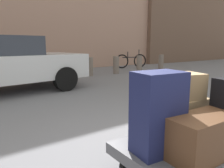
# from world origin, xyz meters

# --- Properties ---
(building_facade_side) EXTENTS (12.00, 1.00, 7.57)m
(building_facade_side) POSITION_xyz_m (14.00, 9.11, 3.79)
(building_facade_side) COLOR brown
(building_facade_side) RESTS_ON ground_plane
(luggage_cart) EXTENTS (1.23, 0.81, 0.34)m
(luggage_cart) POSITION_xyz_m (0.00, 0.00, 0.27)
(luggage_cart) COLOR #4C4C51
(luggage_cart) RESTS_ON ground_plane
(duffel_bag_tan_front_right) EXTENTS (0.60, 0.36, 0.35)m
(duffel_bag_tan_front_right) POSITION_xyz_m (0.07, 0.17, 0.52)
(duffel_bag_tan_front_right) COLOR #9E7F56
(duffel_bag_tan_front_right) RESTS_ON luggage_cart
(suitcase_navy_center) EXTENTS (0.41, 0.30, 0.66)m
(suitcase_navy_center) POSITION_xyz_m (-0.36, 0.03, 0.67)
(suitcase_navy_center) COLOR #191E47
(suitcase_navy_center) RESTS_ON luggage_cart
(duffel_bag_brown_rear_right) EXTENTS (0.63, 0.32, 0.34)m
(duffel_bag_brown_rear_right) POSITION_xyz_m (-0.11, -0.23, 0.51)
(duffel_bag_brown_rear_right) COLOR #51331E
(duffel_bag_brown_rear_right) RESTS_ON luggage_cart
(duffel_bag_tan_topmost_pile) EXTENTS (0.49, 0.38, 0.25)m
(duffel_bag_tan_topmost_pile) POSITION_xyz_m (0.07, 0.17, 0.82)
(duffel_bag_tan_topmost_pile) COLOR #9E7F56
(duffel_bag_tan_topmost_pile) RESTS_ON duffel_bag_tan_front_right
(bicycle_leaning) EXTENTS (1.72, 0.50, 0.96)m
(bicycle_leaning) POSITION_xyz_m (5.65, 7.62, 0.37)
(bicycle_leaning) COLOR black
(bicycle_leaning) RESTS_ON ground_plane
(bollard_kerb_near) EXTENTS (0.25, 0.25, 0.73)m
(bollard_kerb_near) POSITION_xyz_m (2.41, 6.22, 0.37)
(bollard_kerb_near) COLOR #72665B
(bollard_kerb_near) RESTS_ON ground_plane
(bollard_kerb_mid) EXTENTS (0.25, 0.25, 0.73)m
(bollard_kerb_mid) POSITION_xyz_m (3.67, 6.22, 0.37)
(bollard_kerb_mid) COLOR #72665B
(bollard_kerb_mid) RESTS_ON ground_plane
(bollard_kerb_far) EXTENTS (0.25, 0.25, 0.73)m
(bollard_kerb_far) POSITION_xyz_m (4.97, 6.22, 0.37)
(bollard_kerb_far) COLOR #72665B
(bollard_kerb_far) RESTS_ON ground_plane
(bollard_corner) EXTENTS (0.25, 0.25, 0.73)m
(bollard_corner) POSITION_xyz_m (6.40, 6.22, 0.37)
(bollard_corner) COLOR #72665B
(bollard_corner) RESTS_ON ground_plane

